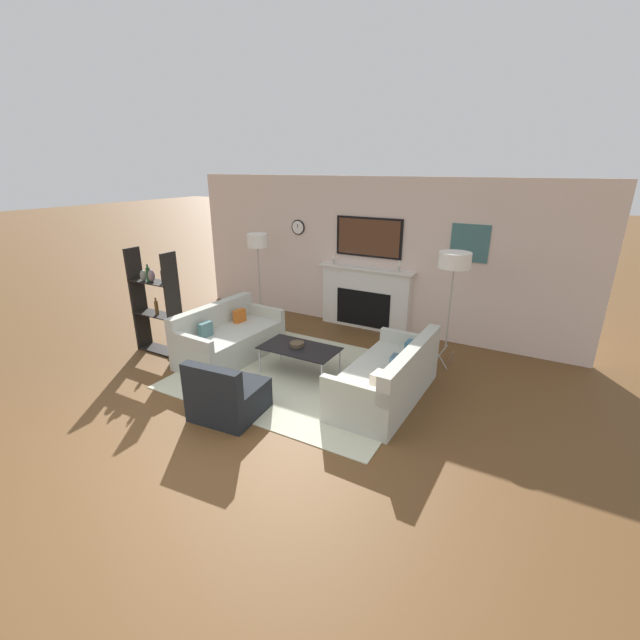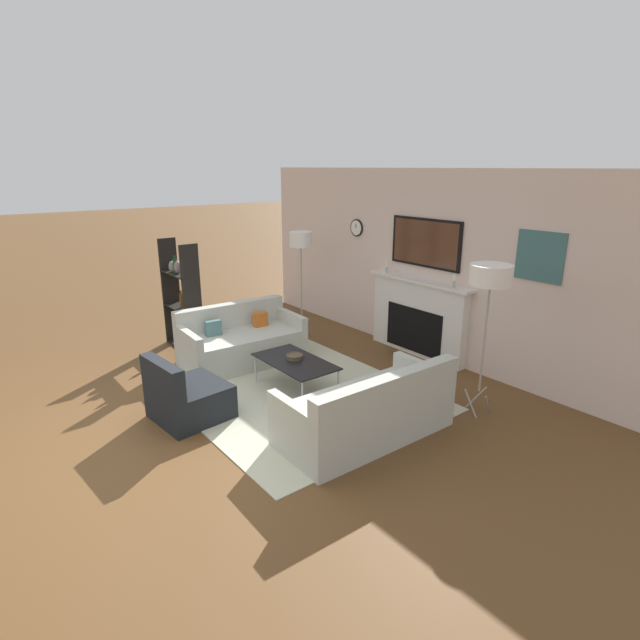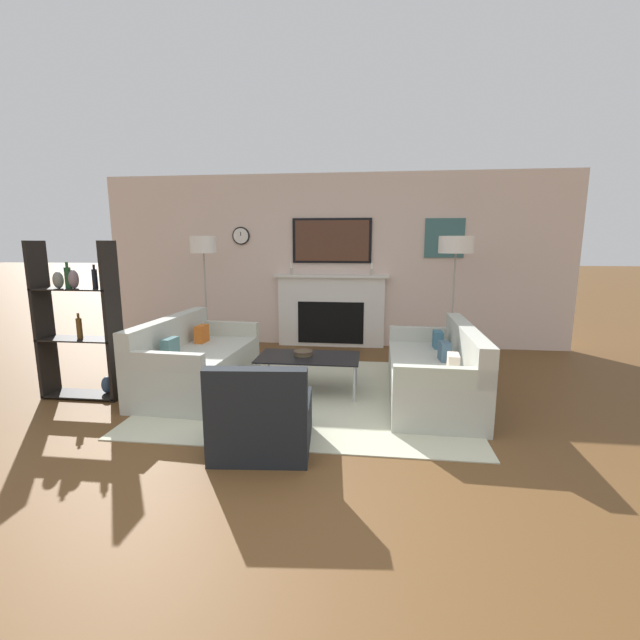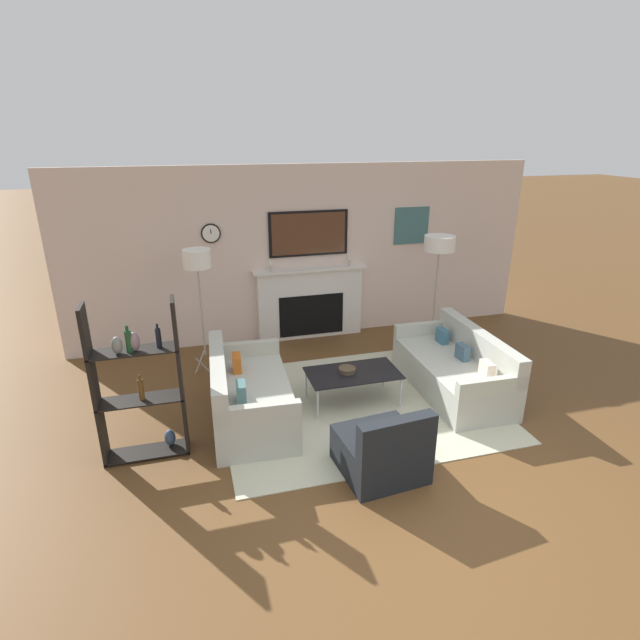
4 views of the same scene
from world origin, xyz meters
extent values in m
plane|color=brown|center=(0.00, 0.00, 0.00)|extent=(60.00, 60.00, 0.00)
cube|color=beige|center=(0.00, 4.28, 1.35)|extent=(7.39, 0.07, 2.70)
cube|color=silver|center=(0.00, 4.16, 0.55)|extent=(1.68, 0.16, 1.11)
cube|color=black|center=(0.00, 4.08, 0.39)|extent=(1.04, 0.01, 0.66)
cube|color=silver|center=(0.00, 4.14, 1.13)|extent=(1.80, 0.22, 0.04)
cylinder|color=#B2AD9E|center=(-0.63, 4.11, 1.20)|extent=(0.04, 0.04, 0.10)
cylinder|color=white|center=(-0.63, 4.11, 1.29)|extent=(0.03, 0.03, 0.09)
cylinder|color=#B2AD9E|center=(0.63, 4.11, 1.20)|extent=(0.04, 0.04, 0.10)
cylinder|color=white|center=(0.63, 4.11, 1.29)|extent=(0.03, 0.03, 0.09)
cube|color=black|center=(0.00, 4.23, 1.67)|extent=(1.24, 0.04, 0.69)
cube|color=#4C2D1E|center=(0.00, 4.21, 1.67)|extent=(1.16, 0.01, 0.62)
cylinder|color=black|center=(-1.47, 4.23, 1.75)|extent=(0.28, 0.02, 0.28)
cylinder|color=silver|center=(-1.47, 4.22, 1.75)|extent=(0.24, 0.00, 0.24)
cube|color=black|center=(-1.47, 4.21, 1.78)|extent=(0.01, 0.00, 0.06)
cube|color=#386466|center=(1.72, 4.23, 1.71)|extent=(0.59, 0.02, 0.59)
cube|color=beige|center=(0.00, 1.91, 0.01)|extent=(3.26, 2.69, 0.01)
cube|color=#B3B6A8|center=(-1.28, 1.91, 0.23)|extent=(0.95, 1.73, 0.46)
cube|color=#B3B6A8|center=(-1.63, 1.92, 0.63)|extent=(0.25, 1.69, 0.36)
cube|color=#B6B5A4|center=(-1.24, 2.70, 0.55)|extent=(0.87, 0.15, 0.18)
cube|color=#B3B2A5|center=(-1.32, 1.11, 0.55)|extent=(0.87, 0.15, 0.18)
cube|color=#BF5B1E|center=(-1.39, 2.28, 0.56)|extent=(0.11, 0.21, 0.21)
cube|color=#476C6D|center=(-1.43, 1.54, 0.57)|extent=(0.12, 0.22, 0.22)
cube|color=#B3B6A8|center=(1.28, 1.91, 0.22)|extent=(0.89, 1.86, 0.43)
cube|color=#B3B6A8|center=(1.62, 1.90, 0.61)|extent=(0.20, 1.85, 0.36)
cube|color=#B1BAA6|center=(1.26, 1.03, 0.52)|extent=(0.85, 0.12, 0.18)
cube|color=#B4B5A8|center=(1.30, 2.78, 0.52)|extent=(0.85, 0.12, 0.18)
cube|color=beige|center=(1.40, 1.35, 0.54)|extent=(0.12, 0.22, 0.21)
cube|color=#415C70|center=(1.41, 1.90, 0.53)|extent=(0.11, 0.20, 0.20)
cube|color=#3A677F|center=(1.42, 2.45, 0.53)|extent=(0.10, 0.20, 0.20)
cube|color=black|center=(-0.21, 0.63, 0.20)|extent=(0.82, 0.81, 0.39)
cube|color=black|center=(-0.18, 0.33, 0.57)|extent=(0.76, 0.21, 0.36)
cube|color=black|center=(-0.04, 1.95, 0.41)|extent=(1.11, 0.62, 0.02)
cylinder|color=#B7B7BC|center=(-0.55, 1.68, 0.20)|extent=(0.02, 0.02, 0.40)
cylinder|color=#B7B7BC|center=(0.48, 1.68, 0.20)|extent=(0.02, 0.02, 0.40)
cylinder|color=#B7B7BC|center=(-0.55, 2.22, 0.20)|extent=(0.02, 0.02, 0.40)
cylinder|color=#B7B7BC|center=(0.48, 2.22, 0.20)|extent=(0.02, 0.02, 0.40)
cylinder|color=#483D29|center=(-0.10, 1.99, 0.44)|extent=(0.20, 0.20, 0.05)
torus|color=#4E382D|center=(-0.10, 1.99, 0.46)|extent=(0.21, 0.21, 0.02)
cylinder|color=#9E998E|center=(-1.61, 3.31, 0.14)|extent=(0.09, 0.23, 0.28)
cylinder|color=#9E998E|center=(-1.80, 3.35, 0.14)|extent=(0.17, 0.19, 0.28)
cylinder|color=#9E998E|center=(-1.74, 3.17, 0.14)|extent=(0.23, 0.07, 0.28)
cylinder|color=#9E998E|center=(-1.72, 3.28, 0.89)|extent=(0.02, 0.02, 1.23)
cylinder|color=white|center=(-1.72, 3.28, 1.62)|extent=(0.36, 0.36, 0.24)
cylinder|color=#9E998E|center=(1.82, 3.31, 0.14)|extent=(0.09, 0.23, 0.28)
cylinder|color=#9E998E|center=(1.64, 3.35, 0.14)|extent=(0.17, 0.19, 0.28)
cylinder|color=#9E998E|center=(1.69, 3.17, 0.14)|extent=(0.23, 0.07, 0.28)
cylinder|color=#9E998E|center=(1.72, 3.28, 0.89)|extent=(0.02, 0.02, 1.24)
cylinder|color=white|center=(1.72, 3.28, 1.62)|extent=(0.45, 0.45, 0.22)
cube|color=black|center=(-2.82, 1.52, 0.83)|extent=(0.04, 0.28, 1.67)
cube|color=black|center=(-2.02, 1.52, 0.83)|extent=(0.04, 0.28, 1.67)
cube|color=black|center=(-2.42, 1.52, 0.03)|extent=(0.84, 0.28, 0.02)
cube|color=black|center=(-2.42, 1.52, 0.64)|extent=(0.84, 0.28, 0.01)
cube|color=black|center=(-2.42, 1.52, 1.17)|extent=(0.84, 0.28, 0.02)
ellipsoid|color=#364C69|center=(-2.20, 1.57, 0.13)|extent=(0.11, 0.11, 0.18)
cylinder|color=black|center=(-2.18, 1.52, 1.28)|extent=(0.05, 0.05, 0.20)
cylinder|color=black|center=(-2.18, 1.52, 1.40)|extent=(0.02, 0.02, 0.05)
cylinder|color=#194223|center=(-2.45, 1.48, 1.29)|extent=(0.06, 0.06, 0.22)
cylinder|color=#194223|center=(-2.45, 1.48, 1.42)|extent=(0.03, 0.03, 0.05)
ellipsoid|color=gray|center=(-2.40, 1.49, 1.28)|extent=(0.10, 0.10, 0.19)
cylinder|color=brown|center=(-2.41, 1.51, 0.76)|extent=(0.06, 0.06, 0.22)
cylinder|color=brown|center=(-2.41, 1.51, 0.89)|extent=(0.03, 0.03, 0.05)
ellipsoid|color=slate|center=(-2.56, 1.47, 1.27)|extent=(0.10, 0.10, 0.17)
camera|label=1|loc=(2.97, -2.79, 2.85)|focal=24.00mm
camera|label=2|loc=(4.68, -1.36, 2.72)|focal=28.00mm
camera|label=3|loc=(0.64, -2.55, 1.65)|focal=24.00mm
camera|label=4|loc=(-1.87, -3.15, 3.14)|focal=28.00mm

